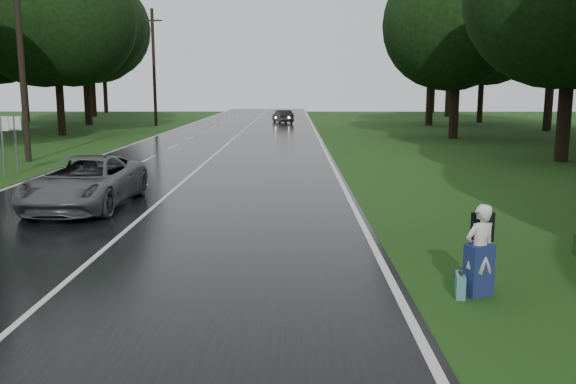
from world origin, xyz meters
name	(u,v)px	position (x,y,z in m)	size (l,w,h in m)	color
ground	(36,310)	(0.00, 0.00, 0.00)	(160.00, 160.00, 0.00)	#1F4614
road	(210,159)	(0.00, 20.00, 0.02)	(12.00, 140.00, 0.04)	black
lane_center	(210,159)	(0.00, 20.00, 0.04)	(0.12, 140.00, 0.01)	silver
grey_car	(85,182)	(-1.95, 8.05, 0.77)	(2.42, 5.26, 1.46)	#535659
far_car	(283,116)	(3.02, 50.25, 0.67)	(1.34, 3.83, 1.26)	black
hitchhiker	(480,253)	(7.17, 0.77, 0.73)	(0.67, 0.65, 1.56)	silver
suitcase	(460,285)	(6.86, 0.72, 0.18)	(0.15, 0.52, 0.37)	teal
utility_pole_mid	(29,162)	(-8.50, 19.11, 0.00)	(1.80, 0.28, 9.04)	black
utility_pole_far	(156,126)	(-8.50, 45.80, 0.00)	(1.80, 0.28, 10.39)	black
road_sign_a	(5,177)	(-7.20, 14.05, 0.00)	(0.57, 0.10, 2.38)	white
road_sign_b	(18,173)	(-7.20, 15.14, 0.00)	(0.56, 0.10, 2.32)	white
tree_left_e	(62,135)	(-13.03, 35.11, 0.00)	(9.01, 9.01, 14.08)	black
tree_left_f	(89,125)	(-15.26, 47.59, 0.00)	(10.41, 10.41, 16.26)	black
tree_right_d	(561,161)	(16.78, 19.39, 0.00)	(8.54, 8.54, 13.34)	black
tree_right_e	(453,139)	(15.08, 32.37, 0.00)	(8.39, 8.39, 13.11)	black
tree_right_f	(429,125)	(16.72, 47.17, 0.00)	(9.70, 9.70, 15.15)	black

